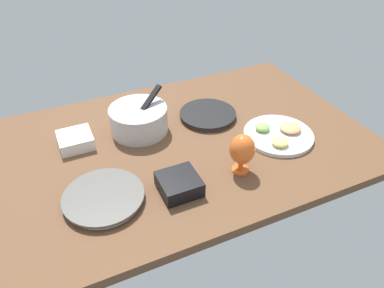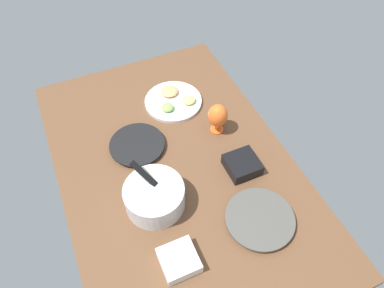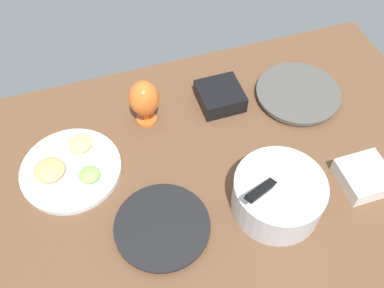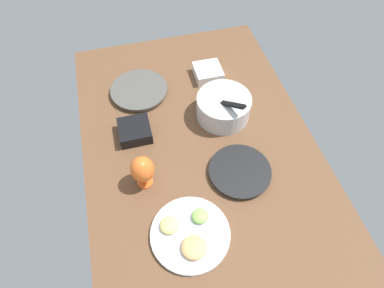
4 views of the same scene
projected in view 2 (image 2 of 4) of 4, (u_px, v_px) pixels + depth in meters
The scene contains 8 objects.
ground_plane at pixel (176, 169), 168.93cm from camera, with size 160.00×104.00×4.00cm, color brown.
dinner_plate_left at pixel (260, 219), 148.77cm from camera, with size 28.81×28.81×2.84cm.
dinner_plate_right at pixel (137, 145), 173.51cm from camera, with size 26.62×26.62×2.48cm.
mixing_bowl at pixel (154, 196), 150.16cm from camera, with size 25.68×25.40×18.18cm.
fruit_platter at pixel (174, 100), 192.42cm from camera, with size 30.35×30.35×4.68cm.
hurricane_glass_orange at pixel (218, 116), 173.40cm from camera, with size 9.77×9.77×16.70cm.
square_bowl_black at pixel (242, 164), 163.95cm from camera, with size 14.31×14.31×5.95cm.
square_bowl_white at pixel (179, 260), 136.56cm from camera, with size 13.90×13.90×5.35cm.
Camera 2 is at (-91.60, 32.05, 136.96)cm, focal length 33.81 mm.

